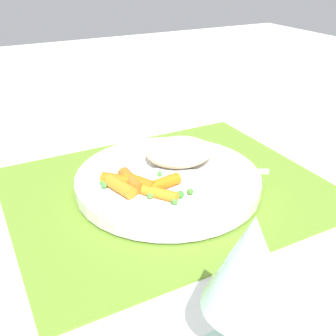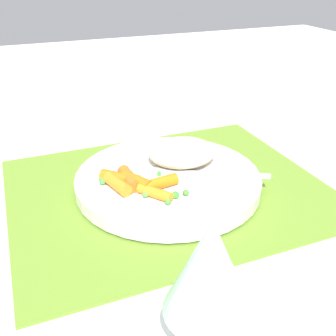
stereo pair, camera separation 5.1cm
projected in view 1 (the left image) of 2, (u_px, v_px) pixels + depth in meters
ground_plane at (168, 190)px, 0.59m from camera, size 2.40×2.40×0.00m
placemat at (168, 188)px, 0.59m from camera, size 0.44×0.36×0.01m
plate at (168, 180)px, 0.58m from camera, size 0.26×0.26×0.02m
rice_mound at (179, 152)px, 0.60m from camera, size 0.10×0.09×0.03m
carrot_portion at (137, 184)px, 0.53m from camera, size 0.10×0.10×0.02m
pea_scatter at (146, 187)px, 0.54m from camera, size 0.10×0.10×0.01m
fork at (190, 172)px, 0.57m from camera, size 0.17×0.09×0.01m
wine_glass at (249, 270)px, 0.29m from camera, size 0.07×0.07×0.15m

